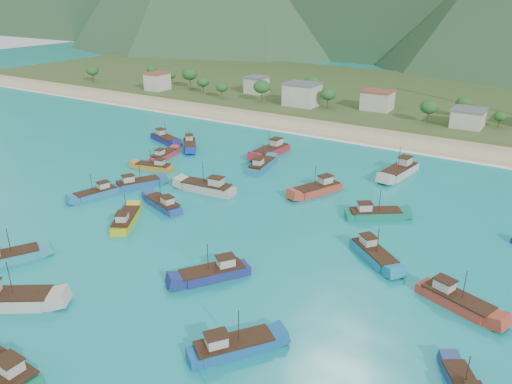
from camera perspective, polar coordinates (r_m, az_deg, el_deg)
The scene contains 27 objects.
ground at distance 85.76m, azimuth -6.97°, elevation -5.59°, with size 600.00×600.00×0.00m, color #0C8982.
beach at distance 151.00m, azimuth 12.17°, elevation 6.44°, with size 400.00×18.00×1.20m, color beige.
land at distance 208.01m, azimuth 18.23°, elevation 10.10°, with size 400.00×110.00×2.40m, color #385123.
surf_line at distance 142.42m, azimuth 10.81°, elevation 5.60°, with size 400.00×2.50×0.08m, color white.
village at distance 167.25m, azimuth 18.47°, elevation 8.99°, with size 217.99×26.74×7.43m.
vegetation at distance 175.67m, azimuth 11.52°, elevation 10.42°, with size 275.26×25.85×8.53m.
boat_0 at distance 128.57m, azimuth -10.46°, elevation 4.11°, with size 4.38×9.75×5.56m.
boat_1 at distance 64.66m, azimuth -27.01°, elevation -17.74°, with size 10.94×3.48×6.42m.
boat_2 at distance 93.78m, azimuth -14.65°, elevation -3.19°, with size 7.70×10.22×5.97m.
boat_5 at distance 95.68m, azimuth 13.35°, elevation -2.51°, with size 10.24×8.52×6.14m.
boat_6 at distance 110.62m, azimuth -13.41°, elevation 0.89°, with size 7.45×10.15×5.90m.
boat_8 at distance 105.21m, azimuth 7.05°, elevation 0.31°, with size 7.54×11.66×6.66m.
boat_9 at distance 118.75m, azimuth 0.65°, elevation 3.02°, with size 4.54×10.83×6.20m.
boat_12 at distance 107.84m, azimuth -17.79°, elevation -0.19°, with size 5.17×9.73×5.51m.
boat_13 at distance 81.76m, azimuth 13.29°, elevation -6.97°, with size 9.93×8.88×6.10m.
boat_14 at distance 105.45m, azimuth -5.57°, elevation 0.47°, with size 12.21×4.67×7.04m.
boat_16 at distance 136.02m, azimuth -7.60°, elevation 5.33°, with size 8.94×9.82×6.07m.
boat_17 at distance 76.36m, azimuth -26.56°, elevation -10.99°, with size 12.22×9.88×7.26m.
boat_19 at distance 61.35m, azimuth -2.70°, elevation -17.33°, with size 8.66×10.17×6.14m.
boat_21 at distance 120.71m, azimuth -11.58°, elevation 2.81°, with size 9.50×4.80×5.39m.
boat_23 at distance 73.83m, azimuth 21.84°, elevation -11.50°, with size 11.02×6.54×6.26m.
boat_24 at distance 129.09m, azimuth 1.74°, elevation 4.69°, with size 4.69×12.60×7.29m.
boat_27 at distance 142.72m, azimuth -10.41°, elevation 5.98°, with size 11.18×6.49×6.34m.
boat_28 at distance 87.81m, azimuth -26.61°, elevation -6.77°, with size 7.62×10.43×6.05m.
boat_29 at distance 74.88m, azimuth -4.85°, elevation -9.28°, with size 8.53×10.45×6.23m.
boat_30 at distance 118.89m, azimuth 16.10°, elevation 2.27°, with size 5.65×13.24×7.57m.
boat_31 at distance 99.04m, azimuth -10.57°, elevation -1.44°, with size 10.28×5.89×5.83m.
Camera 1 is at (48.79, -58.26, 39.75)m, focal length 35.00 mm.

